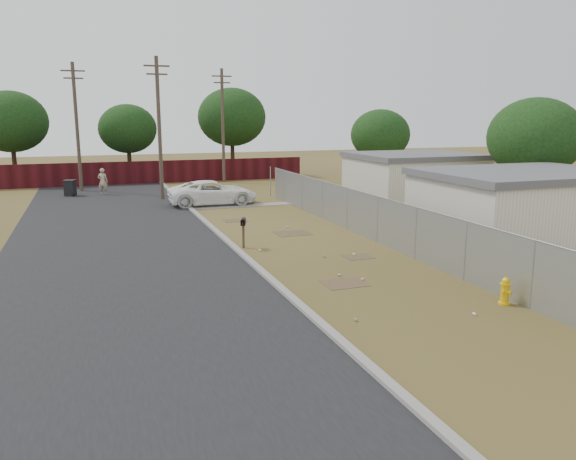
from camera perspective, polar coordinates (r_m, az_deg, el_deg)
name	(u,v)px	position (r m, az deg, el deg)	size (l,w,h in m)	color
ground	(310,248)	(23.24, 2.29, -1.84)	(120.00, 120.00, 0.00)	brown
street	(128,223)	(29.56, -15.99, 0.67)	(15.10, 60.00, 0.12)	black
chainlink_fence	(367,220)	(25.27, 8.01, 1.00)	(0.10, 27.06, 2.02)	gray
privacy_fence	(122,173)	(46.25, -16.55, 5.56)	(30.00, 0.12, 1.80)	#3F0D13
utility_poles	(156,125)	(41.91, -13.27, 10.35)	(12.60, 8.24, 9.00)	#4A3C31
houses	(462,191)	(30.41, 17.28, 3.84)	(9.30, 17.24, 3.10)	silver
horizon_trees	(210,125)	(45.48, -7.95, 10.54)	(33.32, 31.94, 7.78)	#332517
fire_hydrant	(505,291)	(17.51, 21.20, -5.82)	(0.43, 0.43, 0.84)	#E1B10B
mailbox	(243,224)	(23.10, -4.57, 0.57)	(0.35, 0.54, 1.25)	#4F3F2D
pickup_truck	(213,193)	(34.61, -7.66, 3.79)	(2.48, 5.37, 1.49)	white
pedestrian	(103,182)	(40.66, -18.30, 4.70)	(0.67, 0.44, 1.83)	tan
trash_bin	(70,188)	(40.83, -21.26, 4.02)	(0.91, 0.97, 1.09)	black
scattered_litter	(337,266)	(20.36, 4.95, -3.70)	(3.50, 13.38, 0.07)	beige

